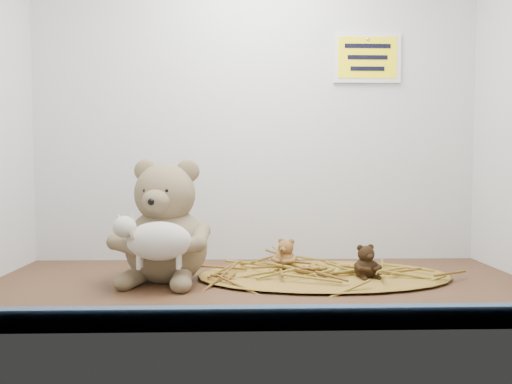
{
  "coord_description": "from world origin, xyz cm",
  "views": [
    {
      "loc": [
        -4.08,
        -106.23,
        25.75
      ],
      "look_at": [
        -0.91,
        1.45,
        20.11
      ],
      "focal_mm": 35.0,
      "sensor_mm": 36.0,
      "label": 1
    }
  ],
  "objects_px": {
    "mini_teddy_tan": "(286,253)",
    "mini_teddy_brown": "(366,260)",
    "main_teddy": "(166,220)",
    "toy_lamb": "(159,241)"
  },
  "relations": [
    {
      "from": "main_teddy",
      "to": "mini_teddy_tan",
      "type": "relative_size",
      "value": 3.6
    },
    {
      "from": "toy_lamb",
      "to": "mini_teddy_brown",
      "type": "bearing_deg",
      "value": 9.57
    },
    {
      "from": "mini_teddy_tan",
      "to": "mini_teddy_brown",
      "type": "xyz_separation_m",
      "value": [
        0.17,
        -0.09,
        -0.0
      ]
    },
    {
      "from": "mini_teddy_brown",
      "to": "main_teddy",
      "type": "bearing_deg",
      "value": 159.92
    },
    {
      "from": "main_teddy",
      "to": "toy_lamb",
      "type": "xyz_separation_m",
      "value": [
        0.0,
        -0.1,
        -0.03
      ]
    },
    {
      "from": "main_teddy",
      "to": "toy_lamb",
      "type": "bearing_deg",
      "value": -79.71
    },
    {
      "from": "mini_teddy_tan",
      "to": "mini_teddy_brown",
      "type": "height_order",
      "value": "same"
    },
    {
      "from": "mini_teddy_tan",
      "to": "mini_teddy_brown",
      "type": "relative_size",
      "value": 1.01
    },
    {
      "from": "mini_teddy_tan",
      "to": "mini_teddy_brown",
      "type": "bearing_deg",
      "value": 0.82
    },
    {
      "from": "mini_teddy_tan",
      "to": "main_teddy",
      "type": "bearing_deg",
      "value": -136.14
    }
  ]
}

